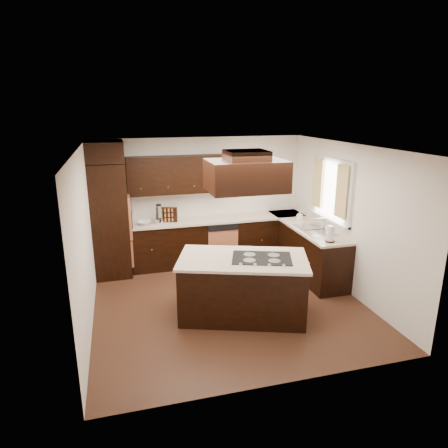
{
  "coord_description": "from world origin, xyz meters",
  "views": [
    {
      "loc": [
        -1.6,
        -5.67,
        3.04
      ],
      "look_at": [
        0.1,
        0.6,
        1.15
      ],
      "focal_mm": 32.0,
      "sensor_mm": 36.0,
      "label": 1
    }
  ],
  "objects_px": {
    "range_hood": "(246,176)",
    "spice_rack": "(168,215)",
    "oven_column": "(110,220)",
    "island": "(243,288)"
  },
  "relations": [
    {
      "from": "spice_rack",
      "to": "oven_column",
      "type": "bearing_deg",
      "value": -158.17
    },
    {
      "from": "island",
      "to": "range_hood",
      "type": "xyz_separation_m",
      "value": [
        -0.01,
        -0.11,
        1.72
      ]
    },
    {
      "from": "island",
      "to": "spice_rack",
      "type": "bearing_deg",
      "value": 128.89
    },
    {
      "from": "spice_rack",
      "to": "island",
      "type": "bearing_deg",
      "value": -53.61
    },
    {
      "from": "range_hood",
      "to": "spice_rack",
      "type": "distance_m",
      "value": 2.71
    },
    {
      "from": "spice_rack",
      "to": "range_hood",
      "type": "bearing_deg",
      "value": -54.7
    },
    {
      "from": "oven_column",
      "to": "spice_rack",
      "type": "distance_m",
      "value": 1.09
    },
    {
      "from": "oven_column",
      "to": "range_hood",
      "type": "height_order",
      "value": "range_hood"
    },
    {
      "from": "range_hood",
      "to": "spice_rack",
      "type": "xyz_separation_m",
      "value": [
        -0.79,
        2.35,
        -1.1
      ]
    },
    {
      "from": "range_hood",
      "to": "spice_rack",
      "type": "relative_size",
      "value": 3.08
    }
  ]
}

